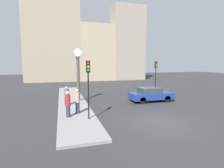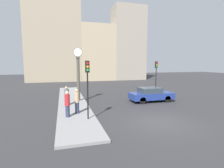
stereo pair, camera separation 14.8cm
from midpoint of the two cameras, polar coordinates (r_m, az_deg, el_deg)
The scene contains 10 objects.
ground_plane at distance 11.99m, azimuth 15.37°, elevation -11.92°, with size 120.00×120.00×0.00m, color #2D2D30.
sidewalk_corner at distance 17.94m, azimuth -13.17°, elevation -5.46°, with size 2.56×19.80×0.15m, color gray.
building_row at distance 41.07m, azimuth -8.28°, elevation 12.67°, with size 26.67×5.00×17.63m.
sedan_car at distance 17.99m, azimuth 12.31°, elevation -3.33°, with size 4.31×1.84×1.41m.
traffic_light_near at distance 11.33m, azimuth -8.14°, elevation 2.07°, with size 0.26×0.24×3.82m.
traffic_light_far at distance 21.02m, azimuth 13.92°, elevation 3.99°, with size 0.26×0.24×4.05m.
street_clock at distance 17.36m, azimuth -11.23°, elevation 3.09°, with size 0.85×0.37×5.16m.
pedestrian_grey_jacket at distance 15.75m, azimuth -14.86°, elevation -3.86°, with size 0.42×0.42×1.67m.
pedestrian_red_top at distance 12.29m, azimuth -14.51°, elevation -6.35°, with size 0.34×0.34×1.78m.
pedestrian_tan_coat at distance 13.04m, azimuth -11.54°, elevation -5.57°, with size 0.34×0.34×1.79m.
Camera 1 is at (-6.13, -9.62, 3.74)m, focal length 28.00 mm.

